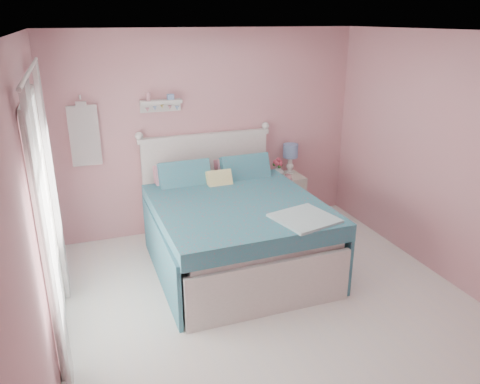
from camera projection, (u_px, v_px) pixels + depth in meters
floor at (278, 313)px, 4.57m from camera, size 4.50×4.50×0.00m
room_shell at (283, 157)px, 4.02m from camera, size 4.50×4.50×4.50m
bed at (233, 229)px, 5.39m from camera, size 1.79×2.26×1.31m
nightstand at (284, 198)px, 6.54m from camera, size 0.46×0.46×0.67m
table_lamp at (290, 153)px, 6.45m from camera, size 0.21×0.21×0.41m
vase at (278, 171)px, 6.34m from camera, size 0.22×0.22×0.17m
teacup at (288, 177)px, 6.25m from camera, size 0.10×0.10×0.07m
roses at (278, 162)px, 6.30m from camera, size 0.14×0.11×0.12m
wall_shelf at (160, 103)px, 5.69m from camera, size 0.50×0.15×0.25m
hanging_dress at (85, 136)px, 5.50m from camera, size 0.34×0.03×0.72m
french_door at (47, 225)px, 3.92m from camera, size 0.04×1.32×2.16m
curtain_near at (50, 252)px, 3.24m from camera, size 0.04×0.40×2.32m
curtain_far at (53, 185)px, 4.55m from camera, size 0.04×0.40×2.32m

